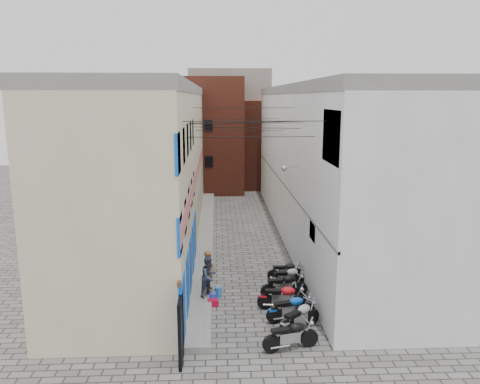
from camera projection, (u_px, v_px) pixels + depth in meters
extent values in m
plane|color=#555350|center=(259.00, 353.00, 15.47)|extent=(90.00, 90.00, 0.00)
cube|color=slate|center=(206.00, 236.00, 28.07)|extent=(0.90, 26.00, 0.25)
cube|color=#C2BA93|center=(154.00, 168.00, 27.10)|extent=(5.00, 26.00, 8.50)
cube|color=#D67978|center=(196.00, 172.00, 27.27)|extent=(0.10, 26.00, 0.80)
cube|color=blue|center=(190.00, 265.00, 19.89)|extent=(0.12, 10.20, 2.40)
cube|color=blue|center=(187.00, 172.00, 19.09)|extent=(0.10, 10.20, 4.00)
cube|color=slate|center=(151.00, 89.00, 26.21)|extent=(5.10, 26.00, 0.50)
cube|color=black|center=(181.00, 330.00, 14.74)|extent=(0.10, 1.20, 2.20)
cube|color=silver|center=(324.00, 167.00, 27.59)|extent=(5.00, 26.00, 8.50)
cube|color=blue|center=(332.00, 137.00, 15.67)|extent=(0.10, 2.40, 1.80)
cube|color=white|center=(314.00, 231.00, 18.91)|extent=(0.08, 1.00, 0.70)
cylinder|color=#B2B2B7|center=(293.00, 166.00, 21.39)|extent=(0.80, 0.06, 0.06)
sphere|color=#B2B2B7|center=(284.00, 169.00, 21.39)|extent=(0.28, 0.28, 0.28)
cube|color=slate|center=(327.00, 89.00, 26.70)|extent=(5.10, 26.00, 0.50)
cube|color=slate|center=(283.00, 182.00, 27.64)|extent=(0.10, 26.00, 0.12)
cube|color=brown|center=(209.00, 135.00, 41.78)|extent=(6.00, 6.00, 10.00)
cube|color=brown|center=(262.00, 144.00, 44.18)|extent=(5.00, 6.00, 8.00)
cube|color=slate|center=(230.00, 125.00, 47.65)|extent=(8.00, 5.00, 11.00)
cube|color=black|center=(233.00, 182.00, 39.90)|extent=(2.00, 0.30, 2.40)
cylinder|color=black|center=(256.00, 121.00, 15.94)|extent=(5.20, 0.02, 0.02)
cylinder|color=black|center=(251.00, 137.00, 18.03)|extent=(5.20, 0.02, 0.02)
cylinder|color=black|center=(247.00, 123.00, 20.40)|extent=(5.20, 0.02, 0.02)
cylinder|color=black|center=(244.00, 108.00, 22.73)|extent=(5.20, 0.02, 0.02)
cylinder|color=black|center=(241.00, 130.00, 25.92)|extent=(5.20, 0.02, 0.02)
cylinder|color=black|center=(238.00, 119.00, 28.76)|extent=(5.20, 0.02, 0.02)
cylinder|color=black|center=(249.00, 122.00, 18.91)|extent=(5.65, 2.07, 0.02)
cylinder|color=black|center=(245.00, 128.00, 21.93)|extent=(5.80, 1.58, 0.02)
imported|color=brown|center=(209.00, 270.00, 19.73)|extent=(0.49, 0.68, 1.75)
imported|color=#343A4E|center=(209.00, 276.00, 19.17)|extent=(1.03, 1.03, 1.68)
cylinder|color=blue|center=(213.00, 298.00, 19.13)|extent=(0.35, 0.35, 0.45)
cylinder|color=blue|center=(218.00, 292.00, 19.74)|extent=(0.32, 0.32, 0.45)
cube|color=#B20C2A|center=(213.00, 303.00, 18.94)|extent=(0.47, 0.38, 0.27)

